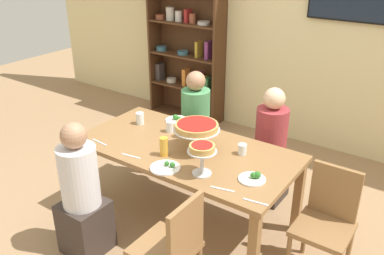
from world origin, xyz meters
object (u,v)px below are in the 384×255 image
Objects in this scene: beer_glass_amber_short at (185,129)px; cutlery_fork_far at (222,189)px; personal_pizza_stand at (202,152)px; salad_plate_near_diner at (177,119)px; cutlery_knife_near at (131,156)px; water_glass_clear_spare at (242,149)px; salad_plate_far_diner at (166,167)px; water_glass_clear_near at (170,127)px; water_glass_clear_far at (140,118)px; diner_far_right at (269,153)px; beer_glass_amber_tall at (164,147)px; chair_near_right at (173,246)px; cutlery_fork_near at (100,142)px; diner_far_left at (196,131)px; bookshelf at (187,38)px; deep_dish_pizza_stand at (197,128)px; salad_plate_spare at (253,178)px; diner_near_left at (82,199)px; cutlery_knife_far at (256,202)px; dining_table at (185,156)px; chair_head_east at (327,218)px.

beer_glass_amber_short is 0.89m from cutlery_fork_far.
salad_plate_near_diner is (-0.75, 0.69, -0.18)m from personal_pizza_stand.
personal_pizza_stand is 0.66m from cutlery_knife_near.
water_glass_clear_spare reaches higher than cutlery_fork_far.
salad_plate_near_diner reaches higher than salad_plate_far_diner.
water_glass_clear_far reaches higher than water_glass_clear_near.
diner_far_right is 1.14m from beer_glass_amber_tall.
cutlery_fork_near is (-1.15, 0.46, 0.26)m from chair_near_right.
diner_far_left reaches higher than water_glass_clear_far.
water_glass_clear_near is at bearing -58.84° from bookshelf.
cutlery_fork_far is at bearing -38.81° from deep_dish_pizza_stand.
salad_plate_spare is 1.39m from water_glass_clear_far.
deep_dish_pizza_stand is at bearing -33.14° from diner_near_left.
water_glass_clear_near is 0.56m from cutlery_knife_near.
personal_pizza_stand is 1.38× the size of cutlery_knife_far.
cutlery_fork_near is at bearing -13.03° from diner_far_left.
deep_dish_pizza_stand is at bearing 24.20° from chair_near_right.
diner_far_left is at bearing 100.74° from water_glass_clear_near.
water_glass_clear_far is at bearing 168.05° from salad_plate_spare.
beer_glass_amber_tall is at bearing -106.68° from dining_table.
salad_plate_far_diner is (-0.02, -0.39, -0.19)m from deep_dish_pizza_stand.
cutlery_fork_far is at bearing 170.66° from cutlery_knife_far.
dining_table is 1.65× the size of diner_near_left.
bookshelf is at bearing -141.40° from diner_far_left.
chair_head_east is at bearing -3.63° from water_glass_clear_near.
personal_pizza_stand is at bearing -5.30° from diner_far_right.
bookshelf is at bearing 117.24° from cutlery_fork_far.
salad_plate_far_diner is 1.16× the size of salad_plate_spare.
chair_near_right is 0.71m from personal_pizza_stand.
chair_head_east is 3.64× the size of salad_plate_far_diner.
deep_dish_pizza_stand is 0.88m from cutlery_fork_near.
water_glass_clear_near is at bearing -3.63° from chair_head_east.
dining_table is at bearing 28.55° from diner_far_left.
cutlery_fork_far is at bearing -38.24° from salad_plate_near_diner.
water_glass_clear_far is 0.63× the size of cutlery_knife_far.
diner_near_left is at bearing -0.79° from diner_far_left.
salad_plate_near_diner is 0.80m from cutlery_knife_near.
diner_far_left is (1.00, -1.26, -0.64)m from bookshelf.
salad_plate_far_diner is (-1.15, -0.45, 0.27)m from chair_head_east.
diner_far_left reaches higher than salad_plate_spare.
cutlery_fork_far is (1.01, -1.13, 0.25)m from diner_far_left.
diner_near_left is at bearing -170.09° from cutlery_knife_far.
beer_glass_amber_tall is at bearing -124.93° from deep_dish_pizza_stand.
chair_near_right is at bearing -117.58° from cutlery_fork_far.
chair_near_right reaches higher than water_glass_clear_far.
diner_far_left is 12.74× the size of water_glass_clear_spare.
chair_head_east is at bearing 12.50° from beer_glass_amber_tall.
salad_plate_far_diner is 0.67m from salad_plate_spare.
cutlery_fork_far is (0.24, -0.09, -0.19)m from personal_pizza_stand.
personal_pizza_stand reaches higher than salad_plate_near_diner.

